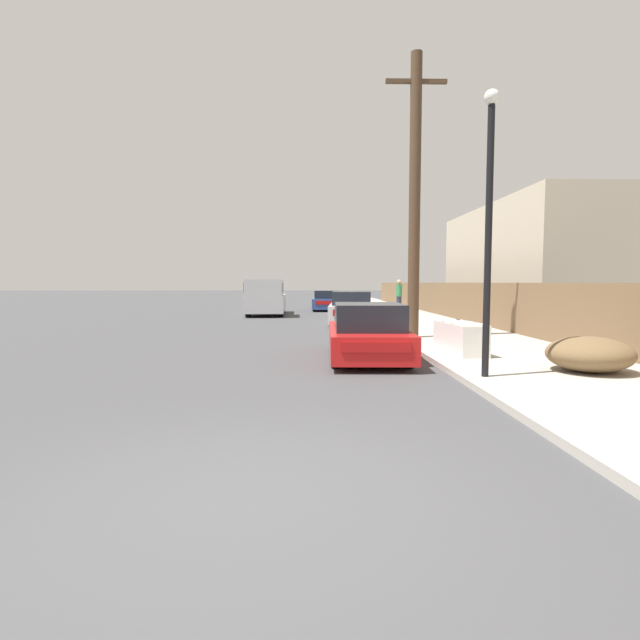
{
  "coord_description": "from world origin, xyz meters",
  "views": [
    {
      "loc": [
        0.51,
        -3.95,
        1.77
      ],
      "look_at": [
        0.86,
        11.41,
        0.61
      ],
      "focal_mm": 28.0,
      "sensor_mm": 36.0,
      "label": 1
    }
  ],
  "objects_px": {
    "discarded_fridge": "(460,337)",
    "car_parked_far": "(328,301)",
    "car_parked_mid": "(351,309)",
    "utility_pole": "(415,194)",
    "brush_pile": "(590,354)",
    "pedestrian": "(399,295)",
    "street_lamp": "(489,213)",
    "parked_sports_car_red": "(368,334)",
    "pickup_truck": "(266,298)"
  },
  "relations": [
    {
      "from": "parked_sports_car_red",
      "to": "street_lamp",
      "type": "distance_m",
      "value": 4.04
    },
    {
      "from": "pedestrian",
      "to": "car_parked_far",
      "type": "bearing_deg",
      "value": 136.14
    },
    {
      "from": "brush_pile",
      "to": "street_lamp",
      "type": "bearing_deg",
      "value": -168.24
    },
    {
      "from": "parked_sports_car_red",
      "to": "utility_pole",
      "type": "height_order",
      "value": "utility_pole"
    },
    {
      "from": "discarded_fridge",
      "to": "street_lamp",
      "type": "distance_m",
      "value": 3.85
    },
    {
      "from": "car_parked_mid",
      "to": "car_parked_far",
      "type": "xyz_separation_m",
      "value": [
        -0.61,
        10.44,
        -0.06
      ]
    },
    {
      "from": "street_lamp",
      "to": "pedestrian",
      "type": "xyz_separation_m",
      "value": [
        1.98,
        19.33,
        -1.89
      ]
    },
    {
      "from": "car_parked_mid",
      "to": "car_parked_far",
      "type": "distance_m",
      "value": 10.46
    },
    {
      "from": "discarded_fridge",
      "to": "pedestrian",
      "type": "xyz_separation_m",
      "value": [
        1.54,
        16.41,
        0.58
      ]
    },
    {
      "from": "pickup_truck",
      "to": "pedestrian",
      "type": "distance_m",
      "value": 7.46
    },
    {
      "from": "car_parked_mid",
      "to": "utility_pole",
      "type": "bearing_deg",
      "value": -73.1
    },
    {
      "from": "utility_pole",
      "to": "pedestrian",
      "type": "distance_m",
      "value": 13.52
    },
    {
      "from": "brush_pile",
      "to": "car_parked_mid",
      "type": "bearing_deg",
      "value": 105.58
    },
    {
      "from": "car_parked_mid",
      "to": "utility_pole",
      "type": "height_order",
      "value": "utility_pole"
    },
    {
      "from": "car_parked_far",
      "to": "brush_pile",
      "type": "height_order",
      "value": "car_parked_far"
    },
    {
      "from": "discarded_fridge",
      "to": "car_parked_mid",
      "type": "height_order",
      "value": "car_parked_mid"
    },
    {
      "from": "parked_sports_car_red",
      "to": "car_parked_mid",
      "type": "xyz_separation_m",
      "value": [
        0.46,
        9.83,
        0.07
      ]
    },
    {
      "from": "parked_sports_car_red",
      "to": "car_parked_mid",
      "type": "height_order",
      "value": "car_parked_mid"
    },
    {
      "from": "pickup_truck",
      "to": "brush_pile",
      "type": "relative_size",
      "value": 3.81
    },
    {
      "from": "car_parked_mid",
      "to": "car_parked_far",
      "type": "relative_size",
      "value": 1.16
    },
    {
      "from": "car_parked_far",
      "to": "street_lamp",
      "type": "distance_m",
      "value": 23.25
    },
    {
      "from": "car_parked_mid",
      "to": "brush_pile",
      "type": "distance_m",
      "value": 12.64
    },
    {
      "from": "pickup_truck",
      "to": "utility_pole",
      "type": "height_order",
      "value": "utility_pole"
    },
    {
      "from": "car_parked_mid",
      "to": "discarded_fridge",
      "type": "bearing_deg",
      "value": -75.11
    },
    {
      "from": "car_parked_mid",
      "to": "brush_pile",
      "type": "bearing_deg",
      "value": -69.67
    },
    {
      "from": "pickup_truck",
      "to": "discarded_fridge",
      "type": "bearing_deg",
      "value": 109.48
    },
    {
      "from": "car_parked_far",
      "to": "brush_pile",
      "type": "bearing_deg",
      "value": -77.5
    },
    {
      "from": "utility_pole",
      "to": "pedestrian",
      "type": "relative_size",
      "value": 4.59
    },
    {
      "from": "car_parked_mid",
      "to": "brush_pile",
      "type": "relative_size",
      "value": 3.15
    },
    {
      "from": "discarded_fridge",
      "to": "utility_pole",
      "type": "xyz_separation_m",
      "value": [
        -0.39,
        3.44,
        3.9
      ]
    },
    {
      "from": "parked_sports_car_red",
      "to": "car_parked_far",
      "type": "relative_size",
      "value": 1.0
    },
    {
      "from": "street_lamp",
      "to": "utility_pole",
      "type": "bearing_deg",
      "value": 89.5
    },
    {
      "from": "parked_sports_car_red",
      "to": "car_parked_mid",
      "type": "bearing_deg",
      "value": 89.27
    },
    {
      "from": "pedestrian",
      "to": "parked_sports_car_red",
      "type": "bearing_deg",
      "value": -102.69
    },
    {
      "from": "car_parked_mid",
      "to": "street_lamp",
      "type": "distance_m",
      "value": 12.88
    },
    {
      "from": "car_parked_mid",
      "to": "pickup_truck",
      "type": "height_order",
      "value": "pickup_truck"
    },
    {
      "from": "car_parked_far",
      "to": "pickup_truck",
      "type": "distance_m",
      "value": 5.84
    },
    {
      "from": "discarded_fridge",
      "to": "street_lamp",
      "type": "xyz_separation_m",
      "value": [
        -0.44,
        -2.92,
        2.47
      ]
    },
    {
      "from": "car_parked_mid",
      "to": "street_lamp",
      "type": "bearing_deg",
      "value": -79.41
    },
    {
      "from": "brush_pile",
      "to": "pedestrian",
      "type": "height_order",
      "value": "pedestrian"
    },
    {
      "from": "car_parked_far",
      "to": "utility_pole",
      "type": "xyz_separation_m",
      "value": [
        1.95,
        -16.69,
        3.78
      ]
    },
    {
      "from": "car_parked_mid",
      "to": "pedestrian",
      "type": "relative_size",
      "value": 2.66
    },
    {
      "from": "discarded_fridge",
      "to": "car_parked_far",
      "type": "distance_m",
      "value": 20.27
    },
    {
      "from": "discarded_fridge",
      "to": "car_parked_far",
      "type": "xyz_separation_m",
      "value": [
        -2.34,
        20.14,
        0.11
      ]
    },
    {
      "from": "brush_pile",
      "to": "pedestrian",
      "type": "bearing_deg",
      "value": 90.37
    },
    {
      "from": "utility_pole",
      "to": "brush_pile",
      "type": "xyz_separation_m",
      "value": [
        2.05,
        -5.92,
        -3.93
      ]
    },
    {
      "from": "car_parked_far",
      "to": "pedestrian",
      "type": "xyz_separation_m",
      "value": [
        3.88,
        -3.73,
        0.46
      ]
    },
    {
      "from": "car_parked_far",
      "to": "street_lamp",
      "type": "height_order",
      "value": "street_lamp"
    },
    {
      "from": "parked_sports_car_red",
      "to": "car_parked_far",
      "type": "distance_m",
      "value": 20.28
    },
    {
      "from": "discarded_fridge",
      "to": "pickup_truck",
      "type": "distance_m",
      "value": 16.57
    }
  ]
}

